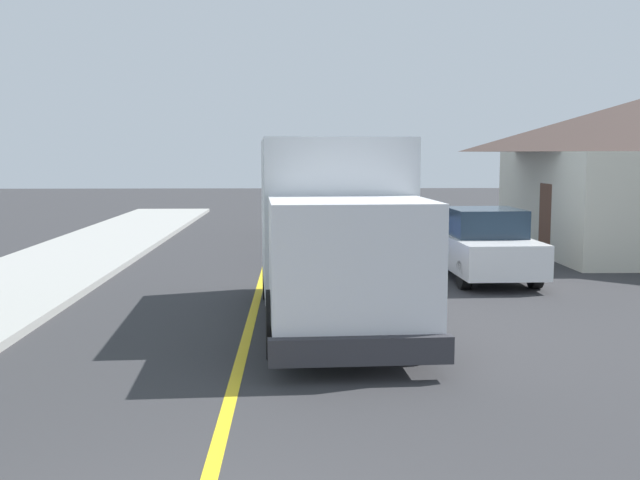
{
  "coord_description": "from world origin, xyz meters",
  "views": [
    {
      "loc": [
        0.8,
        -4.81,
        2.94
      ],
      "look_at": [
        1.23,
        8.74,
        1.4
      ],
      "focal_mm": 42.7,
      "sensor_mm": 36.0,
      "label": 1
    }
  ],
  "objects_px": {
    "parked_van_across": "(483,245)",
    "parked_car_mid": "(334,213)",
    "parked_car_near": "(346,232)",
    "box_truck": "(331,221)"
  },
  "relations": [
    {
      "from": "parked_van_across",
      "to": "parked_car_mid",
      "type": "bearing_deg",
      "value": 107.19
    },
    {
      "from": "parked_car_near",
      "to": "parked_car_mid",
      "type": "distance_m",
      "value": 6.61
    },
    {
      "from": "box_truck",
      "to": "parked_car_near",
      "type": "distance_m",
      "value": 7.54
    },
    {
      "from": "parked_car_mid",
      "to": "box_truck",
      "type": "bearing_deg",
      "value": -93.07
    },
    {
      "from": "box_truck",
      "to": "parked_van_across",
      "type": "xyz_separation_m",
      "value": [
        3.77,
        4.27,
        -0.97
      ]
    },
    {
      "from": "parked_van_across",
      "to": "parked_car_near",
      "type": "bearing_deg",
      "value": 133.66
    },
    {
      "from": "box_truck",
      "to": "parked_car_near",
      "type": "xyz_separation_m",
      "value": [
        0.76,
        7.44,
        -0.97
      ]
    },
    {
      "from": "parked_car_near",
      "to": "parked_car_mid",
      "type": "height_order",
      "value": "same"
    },
    {
      "from": "box_truck",
      "to": "parked_van_across",
      "type": "distance_m",
      "value": 5.78
    },
    {
      "from": "box_truck",
      "to": "parked_van_across",
      "type": "height_order",
      "value": "box_truck"
    }
  ]
}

